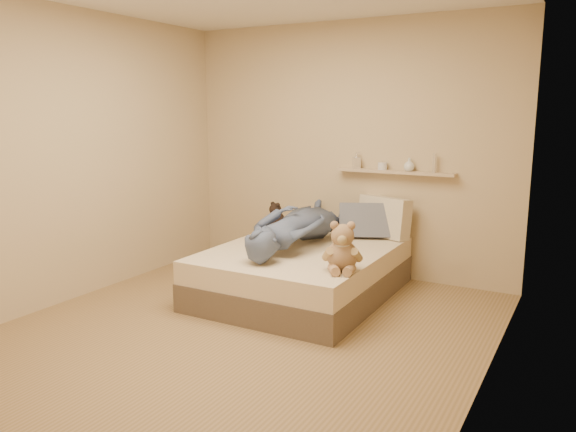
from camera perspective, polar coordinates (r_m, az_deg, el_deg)
The scene contains 10 objects.
room at distance 4.25m, azimuth -4.29°, elevation 5.19°, with size 3.80×3.80×3.80m.
bed at distance 5.25m, azimuth 1.50°, elevation -5.68°, with size 1.50×1.90×0.45m.
game_console at distance 4.71m, azimuth -3.24°, elevation -2.97°, with size 0.17×0.09×0.06m.
teddy_bear at distance 4.44m, azimuth 5.54°, elevation -3.52°, with size 0.32×0.34×0.41m.
dark_plush at distance 5.96m, azimuth -1.24°, elevation -0.18°, with size 0.19×0.19×0.30m.
pillow_cream at distance 5.70m, azimuth 9.75°, elevation -0.10°, with size 0.55×0.16×0.40m, color beige.
pillow_grey at distance 5.63m, azimuth 7.78°, elevation -0.49°, with size 0.50×0.14×0.34m, color slate.
person at distance 5.24m, azimuth 0.85°, elevation -0.94°, with size 0.60×1.65×0.39m, color #454D6C.
wall_shelf at distance 5.69m, azimuth 10.76°, elevation 4.42°, with size 1.20×0.12×0.03m, color tan.
shelf_bottles at distance 5.70m, azimuth 10.22°, elevation 5.28°, with size 0.87×0.14×0.18m.
Camera 1 is at (2.33, -3.53, 1.71)m, focal length 35.00 mm.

